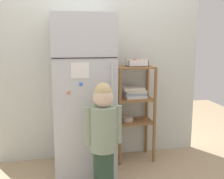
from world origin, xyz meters
TOP-DOWN VIEW (x-y plane):
  - ground_plane at (0.00, 0.00)m, footprint 6.00×6.00m
  - kitchen_wall_back at (0.00, 0.38)m, footprint 2.50×0.03m
  - refrigerator at (-0.22, 0.02)m, footprint 0.63×0.70m
  - child_standing at (-0.08, -0.52)m, footprint 0.34×0.25m
  - pantry_shelf_unit at (0.40, 0.19)m, footprint 0.45×0.32m
  - fruit_bin at (0.43, 0.18)m, footprint 0.24×0.16m

SIDE VIEW (x-z plane):
  - ground_plane at x=0.00m, z-range 0.00..0.00m
  - child_standing at x=-0.08m, z-range 0.11..1.18m
  - pantry_shelf_unit at x=0.40m, z-range 0.15..1.28m
  - refrigerator at x=-0.22m, z-range 0.00..1.69m
  - kitchen_wall_back at x=0.00m, z-range 0.00..2.19m
  - fruit_bin at x=0.43m, z-range 1.13..1.21m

